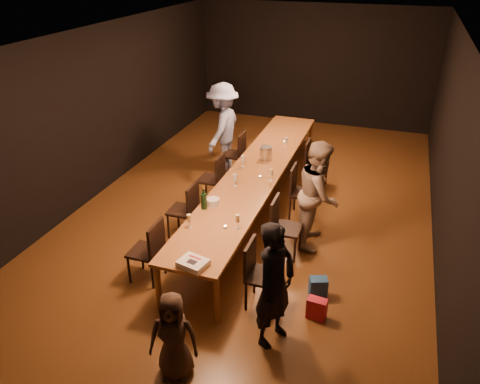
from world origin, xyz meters
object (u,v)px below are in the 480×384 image
(child, at_px, (173,336))
(ice_bucket, at_px, (266,153))
(champagne_bottle, at_px, (204,197))
(woman_birthday, at_px, (275,285))
(chair_left_2, at_px, (211,178))
(chair_right_3, at_px, (316,165))
(man_blue, at_px, (223,128))
(chair_left_3, at_px, (233,154))
(birthday_cake, at_px, (193,263))
(plate_stack, at_px, (213,202))
(chair_right_2, at_px, (303,193))
(table, at_px, (256,173))
(chair_left_1, at_px, (183,210))
(woman_tan, at_px, (319,194))
(chair_left_0, at_px, (145,251))
(chair_right_1, at_px, (286,228))
(chair_right_0, at_px, (264,275))

(child, xyz_separation_m, ice_bucket, (-0.24, 4.32, 0.33))
(champagne_bottle, bearing_deg, woman_birthday, -44.41)
(chair_left_2, relative_size, child, 0.86)
(chair_right_3, height_order, man_blue, man_blue)
(chair_left_3, distance_m, man_blue, 0.58)
(chair_right_3, height_order, birthday_cake, chair_right_3)
(chair_right_3, height_order, chair_left_2, same)
(plate_stack, bearing_deg, chair_right_2, 51.34)
(chair_left_2, xyz_separation_m, champagne_bottle, (0.52, -1.51, 0.47))
(chair_right_2, bearing_deg, table, -90.00)
(table, height_order, chair_right_3, chair_right_3)
(woman_birthday, bearing_deg, chair_right_2, 27.49)
(chair_right_3, bearing_deg, man_blue, -96.41)
(chair_left_3, bearing_deg, chair_left_1, -180.00)
(woman_tan, height_order, plate_stack, woman_tan)
(table, distance_m, chair_left_2, 0.88)
(chair_left_2, relative_size, man_blue, 0.51)
(chair_left_3, distance_m, woman_tan, 2.83)
(chair_left_0, relative_size, chair_left_2, 1.00)
(table, bearing_deg, woman_tan, -30.06)
(chair_right_2, relative_size, man_blue, 0.51)
(table, bearing_deg, man_blue, 128.91)
(child, bearing_deg, plate_stack, 86.35)
(child, bearing_deg, champagne_bottle, 89.17)
(chair_right_1, height_order, chair_left_2, same)
(chair_right_0, relative_size, chair_left_2, 1.00)
(chair_right_1, bearing_deg, chair_right_3, 180.00)
(chair_right_3, relative_size, woman_tan, 0.55)
(chair_right_0, relative_size, man_blue, 0.51)
(birthday_cake, bearing_deg, champagne_bottle, 120.13)
(champagne_bottle, bearing_deg, chair_right_1, 14.69)
(table, distance_m, man_blue, 1.84)
(champagne_bottle, xyz_separation_m, ice_bucket, (0.36, 2.04, -0.06))
(chair_right_2, relative_size, plate_stack, 4.95)
(table, distance_m, chair_left_3, 1.49)
(chair_right_2, bearing_deg, man_blue, -125.47)
(man_blue, bearing_deg, child, 16.43)
(chair_left_1, height_order, birthday_cake, chair_left_1)
(woman_tan, bearing_deg, chair_left_0, 127.48)
(chair_left_1, relative_size, chair_left_2, 1.00)
(chair_left_1, xyz_separation_m, child, (1.11, -2.59, 0.07))
(chair_right_1, relative_size, ice_bucket, 3.85)
(birthday_cake, distance_m, ice_bucket, 3.39)
(child, relative_size, birthday_cake, 2.78)
(chair_right_3, relative_size, chair_left_3, 1.00)
(chair_right_0, xyz_separation_m, chair_left_1, (-1.70, 1.20, 0.00))
(man_blue, xyz_separation_m, child, (1.41, -5.22, -0.37))
(table, relative_size, woman_tan, 3.54)
(woman_birthday, distance_m, child, 1.24)
(table, distance_m, chair_left_1, 1.49)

